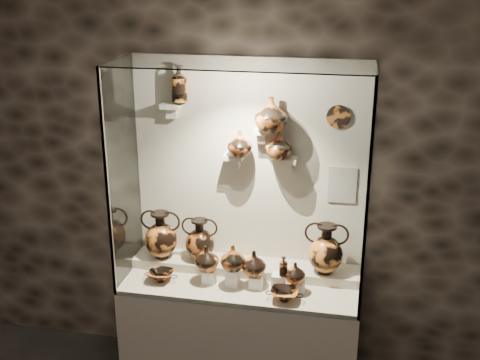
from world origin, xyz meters
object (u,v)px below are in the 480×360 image
kylix_right (284,294)px  lekythos_tall (179,83)px  jug_a (207,258)px  jug_e (295,272)px  amphora_right (326,249)px  ovoid_vase_c (279,145)px  ovoid_vase_b (271,114)px  ovoid_vase_a (240,144)px  amphora_left (161,235)px  lekythos_small (283,265)px  kylix_left (161,275)px  jug_b (233,258)px  amphora_mid (200,239)px  jug_c (254,263)px

kylix_right → lekythos_tall: bearing=175.7°
jug_a → jug_e: 0.64m
amphora_right → ovoid_vase_c: ovoid_vase_c is taller
ovoid_vase_b → ovoid_vase_c: ovoid_vase_b is taller
ovoid_vase_a → jug_e: bearing=-29.7°
amphora_left → ovoid_vase_c: 1.13m
jug_a → lekythos_small: 0.55m
jug_a → kylix_left: (-0.33, -0.05, -0.15)m
amphora_left → jug_b: (0.60, -0.21, -0.03)m
amphora_mid → kylix_left: 0.39m
amphora_left → amphora_right: size_ratio=0.98×
amphora_mid → amphora_right: amphora_right is taller
amphora_right → lekythos_small: (-0.28, -0.21, -0.05)m
jug_b → jug_a: bearing=158.4°
kylix_right → lekythos_tall: size_ratio=0.82×
ovoid_vase_b → ovoid_vase_c: 0.23m
jug_c → lekythos_tall: bearing=148.1°
lekythos_tall → ovoid_vase_b: size_ratio=1.27×
lekythos_small → kylix_right: lekythos_small is taller
kylix_left → jug_e: bearing=-3.4°
jug_a → lekythos_tall: lekythos_tall is taller
amphora_mid → kylix_right: size_ratio=1.34×
jug_c → jug_e: (0.30, -0.03, -0.03)m
jug_e → kylix_right: bearing=-118.6°
jug_c → amphora_right: bearing=12.4°
jug_e → ovoid_vase_c: 0.89m
amphora_left → jug_a: size_ratio=1.97×
jug_a → amphora_right: bearing=29.4°
jug_a → lekythos_tall: size_ratio=0.62×
jug_c → kylix_right: 0.31m
amphora_mid → ovoid_vase_c: ovoid_vase_c is taller
kylix_right → ovoid_vase_c: size_ratio=1.29×
amphora_right → kylix_left: bearing=-162.2°
jug_b → ovoid_vase_a: 0.80m
lekythos_tall → jug_e: bearing=-5.2°
kylix_right → ovoid_vase_a: ovoid_vase_a is taller
lekythos_small → ovoid_vase_b: (-0.14, 0.24, 1.00)m
jug_a → ovoid_vase_c: ovoid_vase_c is taller
jug_e → ovoid_vase_c: (-0.17, 0.26, 0.83)m
amphora_right → jug_c: bearing=-153.9°
kylix_left → ovoid_vase_a: bearing=24.6°
jug_c → lekythos_small: bearing=-15.4°
jug_b → kylix_left: (-0.53, -0.03, -0.18)m
jug_a → jug_b: size_ratio=1.00×
jug_a → lekythos_small: jug_a is taller
lekythos_tall → kylix_right: bearing=-13.6°
jug_b → kylix_right: 0.44m
kylix_left → amphora_left: bearing=100.9°
jug_a → jug_c: jug_a is taller
kylix_left → amphora_right: bearing=6.3°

